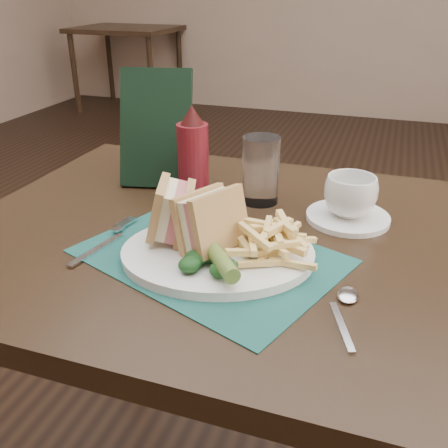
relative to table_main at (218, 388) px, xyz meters
name	(u,v)px	position (x,y,z in m)	size (l,w,h in m)	color
floor	(269,368)	(0.00, 0.50, -0.38)	(7.00, 7.00, 0.00)	black
wall_back	(362,117)	(0.00, 4.00, -0.38)	(6.00, 6.00, 0.00)	tan
table_main	(218,388)	(0.00, 0.00, 0.00)	(0.90, 0.75, 0.75)	black
table_bg_left	(129,69)	(-2.18, 3.62, 0.00)	(0.90, 0.75, 0.75)	black
placemat	(210,256)	(0.02, -0.10, 0.38)	(0.39, 0.28, 0.00)	#184E48
plate	(218,254)	(0.04, -0.10, 0.38)	(0.30, 0.24, 0.01)	white
sandwich_half_a	(158,210)	(-0.06, -0.09, 0.44)	(0.06, 0.09, 0.08)	tan
sandwich_half_b	(202,216)	(0.01, -0.09, 0.44)	(0.06, 0.10, 0.09)	tan
kale_garnish	(211,260)	(0.05, -0.16, 0.41)	(0.11, 0.08, 0.03)	#133617
pickle_spear	(218,257)	(0.06, -0.16, 0.41)	(0.02, 0.02, 0.12)	#52712B
fries_pile	(269,237)	(0.11, -0.08, 0.42)	(0.18, 0.20, 0.05)	#FAD67D
fork	(106,239)	(-0.15, -0.11, 0.38)	(0.03, 0.17, 0.01)	silver
spoon	(344,313)	(0.24, -0.19, 0.38)	(0.03, 0.15, 0.01)	silver
saucer	(348,217)	(0.21, 0.11, 0.38)	(0.15, 0.15, 0.01)	white
coffee_cup	(350,196)	(0.21, 0.11, 0.42)	(0.09, 0.09, 0.07)	white
drinking_glass	(261,170)	(0.04, 0.14, 0.44)	(0.07, 0.07, 0.13)	white
ketchup_bottle	(193,153)	(-0.09, 0.11, 0.47)	(0.06, 0.06, 0.19)	#5F1017
check_presenter	(156,129)	(-0.19, 0.17, 0.49)	(0.15, 0.02, 0.24)	black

